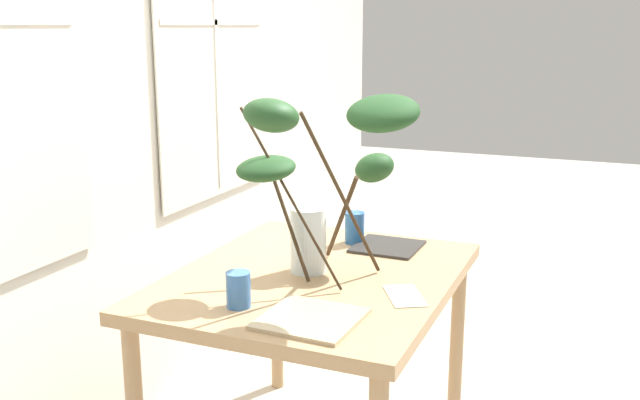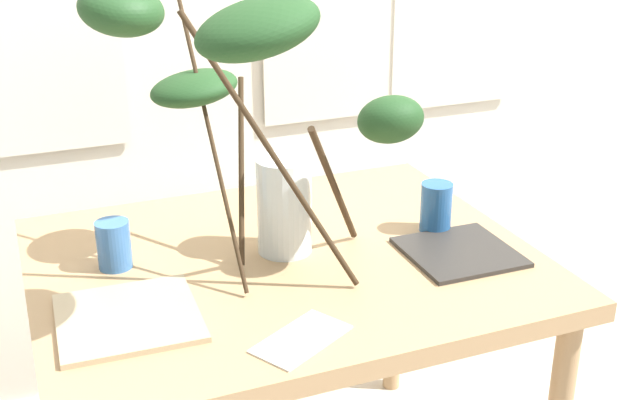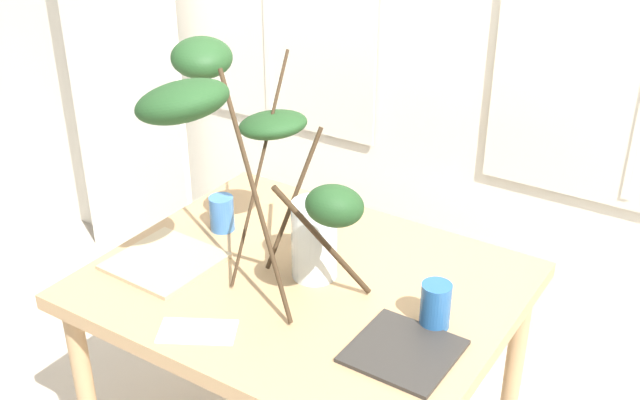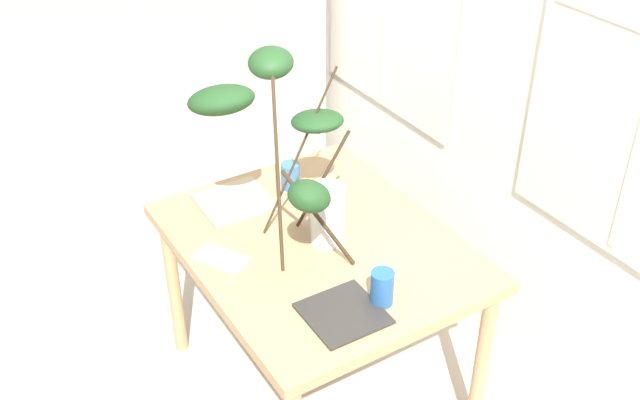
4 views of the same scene
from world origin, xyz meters
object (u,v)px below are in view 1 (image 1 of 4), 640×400
(vase_with_branches, at_px, (324,171))
(drinking_glass_blue_left, at_px, (238,290))
(plate_square_right, at_px, (387,246))
(drinking_glass_blue_right, at_px, (355,228))
(plate_square_left, at_px, (311,319))
(dining_table, at_px, (315,296))

(vase_with_branches, height_order, drinking_glass_blue_left, vase_with_branches)
(drinking_glass_blue_left, height_order, plate_square_right, drinking_glass_blue_left)
(drinking_glass_blue_right, bearing_deg, drinking_glass_blue_left, 172.90)
(vase_with_branches, bearing_deg, plate_square_left, -164.79)
(vase_with_branches, relative_size, drinking_glass_blue_right, 5.70)
(drinking_glass_blue_right, bearing_deg, dining_table, -179.96)
(drinking_glass_blue_left, xyz_separation_m, drinking_glass_blue_right, (0.77, -0.10, 0.01))
(drinking_glass_blue_right, xyz_separation_m, plate_square_right, (-0.01, -0.14, -0.06))
(drinking_glass_blue_right, bearing_deg, plate_square_right, -95.98)
(dining_table, distance_m, drinking_glass_blue_left, 0.41)
(drinking_glass_blue_left, relative_size, plate_square_left, 0.40)
(dining_table, xyz_separation_m, drinking_glass_blue_left, (-0.37, 0.10, 0.14))
(dining_table, distance_m, drinking_glass_blue_right, 0.42)
(drinking_glass_blue_left, relative_size, plate_square_right, 0.45)
(dining_table, xyz_separation_m, vase_with_branches, (-0.09, -0.07, 0.47))
(plate_square_right, bearing_deg, dining_table, 159.87)
(vase_with_branches, relative_size, drinking_glass_blue_left, 6.33)
(drinking_glass_blue_right, distance_m, plate_square_right, 0.15)
(plate_square_left, bearing_deg, plate_square_right, 0.68)
(plate_square_left, distance_m, plate_square_right, 0.77)
(vase_with_branches, relative_size, plate_square_right, 2.87)
(plate_square_right, bearing_deg, vase_with_branches, 171.40)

